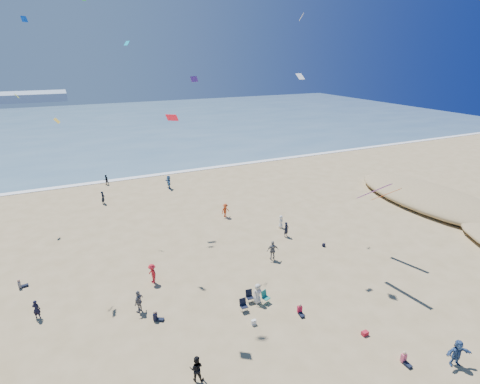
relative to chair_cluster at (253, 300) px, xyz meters
name	(u,v)px	position (x,y,z in m)	size (l,w,h in m)	color
ocean	(96,126)	(-3.57, 86.07, -0.47)	(220.00, 100.00, 0.06)	#476B84
surf_line	(127,179)	(-3.57, 36.07, -0.46)	(220.00, 1.20, 0.08)	white
standing_flyers	(212,259)	(-0.88, 6.51, 0.38)	(27.71, 54.57, 1.92)	red
seated_group	(228,331)	(-3.10, -2.23, -0.08)	(23.13, 22.56, 0.84)	white
chair_cluster	(253,300)	(0.00, 0.00, 0.00)	(2.69, 1.42, 1.00)	black
white_tote	(254,322)	(-0.98, -1.96, -0.30)	(0.35, 0.20, 0.40)	white
black_backpack	(257,300)	(0.39, 0.20, -0.31)	(0.30, 0.22, 0.38)	black
cooler	(365,333)	(5.46, -6.15, -0.35)	(0.45, 0.30, 0.30)	#B2192B
navy_bag	(324,245)	(10.68, 5.37, -0.33)	(0.28, 0.18, 0.34)	black
kites_aloft	(297,106)	(5.38, 3.44, 13.91)	(47.39, 39.61, 28.81)	#E85684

